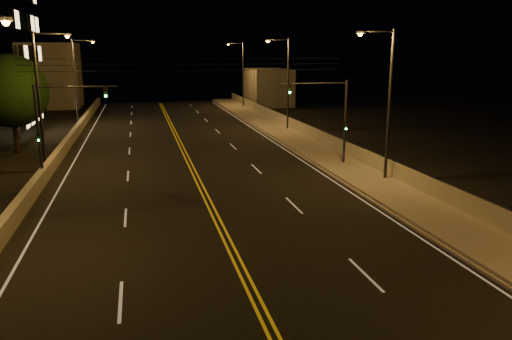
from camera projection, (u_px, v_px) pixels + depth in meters
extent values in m
cube|color=black|center=(212.00, 208.00, 26.91)|extent=(18.00, 120.00, 0.02)
cube|color=gray|center=(394.00, 193.00, 29.30)|extent=(3.60, 120.00, 0.30)
cube|color=gray|center=(364.00, 197.00, 28.89)|extent=(0.14, 120.00, 0.15)
cube|color=#9F9A84|center=(420.00, 181.00, 29.51)|extent=(0.30, 120.00, 1.00)
cube|color=#9F9A84|center=(15.00, 213.00, 24.63)|extent=(0.45, 120.00, 0.95)
cube|color=gray|center=(268.00, 87.00, 78.62)|extent=(6.00, 10.00, 5.67)
cube|color=gray|center=(51.00, 76.00, 74.60)|extent=(8.00, 8.00, 9.53)
cylinder|color=black|center=(420.00, 172.00, 29.39)|extent=(0.06, 120.00, 0.06)
cube|color=silver|center=(41.00, 220.00, 24.99)|extent=(0.12, 116.00, 0.00)
cube|color=silver|center=(359.00, 198.00, 28.83)|extent=(0.12, 116.00, 0.00)
cube|color=gold|center=(209.00, 208.00, 26.88)|extent=(0.12, 116.00, 0.00)
cube|color=gold|center=(214.00, 208.00, 26.95)|extent=(0.12, 116.00, 0.00)
cube|color=silver|center=(120.00, 301.00, 16.91)|extent=(0.12, 3.00, 0.00)
cube|color=silver|center=(125.00, 217.00, 25.43)|extent=(0.12, 3.00, 0.00)
cube|color=silver|center=(128.00, 176.00, 33.95)|extent=(0.12, 3.00, 0.00)
cube|color=silver|center=(129.00, 151.00, 42.48)|extent=(0.12, 3.00, 0.00)
cube|color=silver|center=(130.00, 134.00, 51.00)|extent=(0.12, 3.00, 0.00)
cube|color=silver|center=(131.00, 122.00, 59.52)|extent=(0.12, 3.00, 0.00)
cube|color=silver|center=(132.00, 114.00, 68.04)|extent=(0.12, 3.00, 0.00)
cube|color=silver|center=(132.00, 107.00, 76.57)|extent=(0.12, 3.00, 0.00)
cube|color=silver|center=(365.00, 274.00, 18.92)|extent=(0.12, 3.00, 0.00)
cube|color=silver|center=(294.00, 205.00, 27.44)|extent=(0.12, 3.00, 0.00)
cube|color=silver|center=(256.00, 169.00, 35.97)|extent=(0.12, 3.00, 0.00)
cube|color=silver|center=(233.00, 146.00, 44.49)|extent=(0.12, 3.00, 0.00)
cube|color=silver|center=(217.00, 131.00, 53.01)|extent=(0.12, 3.00, 0.00)
cube|color=silver|center=(206.00, 120.00, 61.53)|extent=(0.12, 3.00, 0.00)
cube|color=silver|center=(197.00, 112.00, 70.05)|extent=(0.12, 3.00, 0.00)
cube|color=silver|center=(191.00, 105.00, 78.58)|extent=(0.12, 3.00, 0.00)
cylinder|color=#2D2D33|center=(389.00, 108.00, 31.32)|extent=(0.20, 0.20, 9.61)
cylinder|color=#2D2D33|center=(377.00, 31.00, 30.00)|extent=(2.20, 0.12, 0.12)
cube|color=#2D2D33|center=(360.00, 32.00, 29.77)|extent=(0.50, 0.25, 0.14)
sphere|color=#FF9E2D|center=(360.00, 34.00, 29.79)|extent=(0.28, 0.28, 0.28)
cylinder|color=#2D2D33|center=(288.00, 86.00, 52.06)|extent=(0.20, 0.20, 9.61)
cylinder|color=#2D2D33|center=(278.00, 40.00, 50.74)|extent=(2.20, 0.12, 0.12)
cube|color=#2D2D33|center=(268.00, 40.00, 50.51)|extent=(0.50, 0.25, 0.14)
sphere|color=#FF9E2D|center=(268.00, 41.00, 50.54)|extent=(0.28, 0.28, 0.28)
cylinder|color=#2D2D33|center=(243.00, 76.00, 73.73)|extent=(0.20, 0.20, 9.61)
cylinder|color=#2D2D33|center=(236.00, 43.00, 72.41)|extent=(2.20, 0.12, 0.12)
cube|color=#2D2D33|center=(228.00, 44.00, 72.18)|extent=(0.50, 0.25, 0.14)
sphere|color=#FF9E2D|center=(228.00, 44.00, 72.21)|extent=(0.28, 0.28, 0.28)
cube|color=#2D2D33|center=(5.00, 19.00, 17.71)|extent=(0.50, 0.25, 0.14)
sphere|color=#FF9E2D|center=(6.00, 22.00, 17.73)|extent=(0.28, 0.28, 0.28)
cylinder|color=#2D2D33|center=(39.00, 103.00, 34.38)|extent=(0.20, 0.20, 9.61)
cylinder|color=#2D2D33|center=(50.00, 33.00, 33.55)|extent=(2.20, 0.12, 0.12)
cube|color=#2D2D33|center=(67.00, 35.00, 33.81)|extent=(0.50, 0.25, 0.14)
sphere|color=#FF9E2D|center=(67.00, 36.00, 33.83)|extent=(0.28, 0.28, 0.28)
cylinder|color=#2D2D33|center=(75.00, 84.00, 54.79)|extent=(0.20, 0.20, 9.61)
cylinder|color=#2D2D33|center=(82.00, 40.00, 53.96)|extent=(2.20, 0.12, 0.12)
cube|color=#2D2D33|center=(93.00, 41.00, 54.23)|extent=(0.50, 0.25, 0.14)
sphere|color=#FF9E2D|center=(93.00, 42.00, 54.25)|extent=(0.28, 0.28, 0.28)
cylinder|color=#2D2D33|center=(345.00, 124.00, 36.19)|extent=(0.18, 0.18, 6.30)
cylinder|color=#2D2D33|center=(313.00, 83.00, 34.95)|extent=(5.00, 0.10, 0.10)
cube|color=black|center=(290.00, 89.00, 34.64)|extent=(0.28, 0.18, 0.80)
sphere|color=#19FF4C|center=(290.00, 92.00, 34.59)|extent=(0.14, 0.14, 0.14)
cube|color=black|center=(346.00, 126.00, 36.08)|extent=(0.22, 0.14, 0.55)
cylinder|color=#2D2D33|center=(39.00, 134.00, 31.54)|extent=(0.18, 0.18, 6.30)
cylinder|color=#2D2D33|center=(76.00, 87.00, 31.42)|extent=(5.00, 0.10, 0.10)
cube|color=black|center=(106.00, 92.00, 31.89)|extent=(0.28, 0.18, 0.80)
sphere|color=#19FF4C|center=(106.00, 96.00, 31.85)|extent=(0.14, 0.14, 0.14)
cube|color=black|center=(38.00, 137.00, 31.44)|extent=(0.22, 0.14, 0.55)
cylinder|color=black|center=(189.00, 70.00, 34.29)|extent=(22.00, 0.03, 0.03)
cylinder|color=black|center=(189.00, 65.00, 34.20)|extent=(22.00, 0.03, 0.03)
cylinder|color=black|center=(189.00, 59.00, 34.11)|extent=(22.00, 0.03, 0.03)
cylinder|color=black|center=(16.00, 136.00, 41.66)|extent=(0.36, 0.36, 2.84)
sphere|color=black|center=(11.00, 91.00, 40.81)|extent=(5.99, 5.99, 5.99)
cylinder|color=black|center=(17.00, 125.00, 48.54)|extent=(0.36, 0.36, 2.70)
sphere|color=black|center=(13.00, 88.00, 47.72)|extent=(5.70, 5.70, 5.70)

